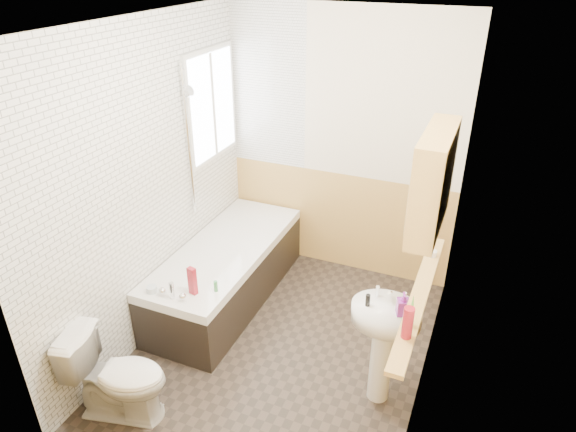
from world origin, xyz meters
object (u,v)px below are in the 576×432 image
at_px(bathtub, 227,271).
at_px(sink, 384,334).
at_px(toilet, 118,376).
at_px(pine_shelf, 419,296).
at_px(medicine_cabinet, 433,181).

distance_m(bathtub, sink, 1.71).
relative_size(toilet, pine_shelf, 0.47).
bearing_deg(sink, medicine_cabinet, 5.73).
bearing_deg(medicine_cabinet, bathtub, 160.63).
relative_size(sink, pine_shelf, 0.63).
distance_m(toilet, pine_shelf, 2.06).
bearing_deg(pine_shelf, medicine_cabinet, 108.23).
bearing_deg(pine_shelf, sink, 159.42).
bearing_deg(toilet, bathtub, -14.17).
bearing_deg(sink, pine_shelf, -18.03).
distance_m(bathtub, toilet, 1.45).
distance_m(toilet, medicine_cabinet, 2.41).
distance_m(sink, medicine_cabinet, 1.17).
bearing_deg(medicine_cabinet, pine_shelf, -71.77).
bearing_deg(pine_shelf, toilet, -157.22).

